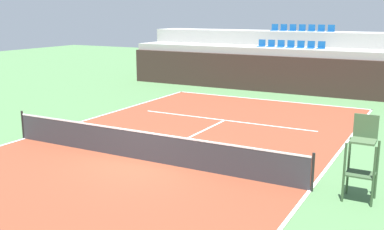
{
  "coord_description": "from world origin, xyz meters",
  "views": [
    {
      "loc": [
        8.19,
        -11.67,
        4.71
      ],
      "look_at": [
        0.74,
        2.0,
        1.2
      ],
      "focal_mm": 42.66,
      "sensor_mm": 36.0,
      "label": 1
    }
  ],
  "objects": [
    {
      "name": "seating_row_upper",
      "position": [
        0.0,
        18.36,
        3.64
      ],
      "size": [
        4.17,
        0.44,
        0.44
      ],
      "color": "#145193",
      "rests_on": "stands_tier_upper"
    },
    {
      "name": "court_surface",
      "position": [
        0.0,
        0.0,
        0.01
      ],
      "size": [
        11.0,
        24.0,
        0.01
      ],
      "primitive_type": "cube",
      "color": "brown",
      "rests_on": "ground_plane"
    },
    {
      "name": "sideline_right",
      "position": [
        5.45,
        0.0,
        0.01
      ],
      "size": [
        0.1,
        24.0,
        0.0
      ],
      "primitive_type": "cube",
      "color": "white",
      "rests_on": "court_surface"
    },
    {
      "name": "back_wall",
      "position": [
        0.0,
        14.51,
        1.09
      ],
      "size": [
        20.84,
        0.3,
        2.18
      ],
      "primitive_type": "cube",
      "color": "#33231E",
      "rests_on": "ground_plane"
    },
    {
      "name": "service_line_far",
      "position": [
        0.0,
        6.4,
        0.01
      ],
      "size": [
        8.26,
        0.1,
        0.0
      ],
      "primitive_type": "cube",
      "color": "white",
      "rests_on": "court_surface"
    },
    {
      "name": "umpire_chair",
      "position": [
        6.7,
        0.06,
        1.19
      ],
      "size": [
        0.76,
        0.66,
        2.2
      ],
      "color": "#334C2D",
      "rests_on": "ground_plane"
    },
    {
      "name": "baseline_far",
      "position": [
        0.0,
        11.95,
        0.01
      ],
      "size": [
        11.0,
        0.1,
        0.0
      ],
      "primitive_type": "cube",
      "color": "white",
      "rests_on": "court_surface"
    },
    {
      "name": "stands_tier_upper",
      "position": [
        0.0,
        18.26,
        1.76
      ],
      "size": [
        20.84,
        2.4,
        3.51
      ],
      "primitive_type": "cube",
      "color": "#9E9E99",
      "rests_on": "ground_plane"
    },
    {
      "name": "centre_service_line",
      "position": [
        0.0,
        3.2,
        0.01
      ],
      "size": [
        0.1,
        6.4,
        0.0
      ],
      "primitive_type": "cube",
      "color": "white",
      "rests_on": "court_surface"
    },
    {
      "name": "sideline_left",
      "position": [
        -5.45,
        0.0,
        0.01
      ],
      "size": [
        0.1,
        24.0,
        0.0
      ],
      "primitive_type": "cube",
      "color": "white",
      "rests_on": "court_surface"
    },
    {
      "name": "seating_row_lower",
      "position": [
        0.0,
        15.96,
        2.73
      ],
      "size": [
        4.17,
        0.44,
        0.44
      ],
      "color": "#145193",
      "rests_on": "stands_tier_lower"
    },
    {
      "name": "tennis_net",
      "position": [
        0.0,
        0.0,
        0.51
      ],
      "size": [
        11.08,
        0.08,
        1.07
      ],
      "color": "black",
      "rests_on": "court_surface"
    },
    {
      "name": "stands_tier_lower",
      "position": [
        0.0,
        15.86,
        1.3
      ],
      "size": [
        20.84,
        2.4,
        2.6
      ],
      "primitive_type": "cube",
      "color": "#9E9E99",
      "rests_on": "ground_plane"
    },
    {
      "name": "ground_plane",
      "position": [
        0.0,
        0.0,
        0.0
      ],
      "size": [
        80.0,
        80.0,
        0.0
      ],
      "primitive_type": "plane",
      "color": "#477042"
    }
  ]
}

